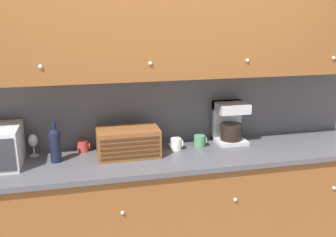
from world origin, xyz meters
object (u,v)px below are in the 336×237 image
(wine_bottle, at_px, (55,144))
(bread_box, at_px, (128,142))
(wine_glass, at_px, (33,141))
(coffee_maker, at_px, (230,122))
(mug, at_px, (83,146))
(mug_blue_second, at_px, (200,141))
(mug_patterned_third, at_px, (176,144))

(wine_bottle, distance_m, bread_box, 0.54)
(wine_glass, distance_m, coffee_maker, 1.62)
(mug, relative_size, mug_blue_second, 0.96)
(mug_blue_second, height_order, coffee_maker, coffee_maker)
(wine_glass, height_order, mug, wine_glass)
(mug_patterned_third, bearing_deg, bread_box, -173.73)
(mug_patterned_third, xyz_separation_m, coffee_maker, (0.50, 0.09, 0.13))
(bread_box, relative_size, mug_blue_second, 4.51)
(bread_box, bearing_deg, coffee_maker, 8.67)
(mug_patterned_third, bearing_deg, wine_glass, 173.99)
(wine_glass, distance_m, wine_bottle, 0.24)
(mug_blue_second, xyz_separation_m, coffee_maker, (0.29, 0.06, 0.13))
(mug_blue_second, distance_m, coffee_maker, 0.32)
(wine_glass, xyz_separation_m, mug_blue_second, (1.33, -0.09, -0.07))
(wine_glass, height_order, mug_patterned_third, wine_glass)
(mug_patterned_third, xyz_separation_m, mug_blue_second, (0.21, 0.03, -0.00))
(coffee_maker, bearing_deg, mug_patterned_third, -169.43)
(wine_bottle, distance_m, mug, 0.29)
(bread_box, bearing_deg, wine_bottle, -179.80)
(wine_glass, relative_size, mug, 1.75)
(mug, relative_size, bread_box, 0.21)
(bread_box, distance_m, mug_blue_second, 0.62)
(mug, relative_size, coffee_maker, 0.29)
(wine_glass, xyz_separation_m, wine_bottle, (0.17, -0.16, 0.02))
(wine_glass, bearing_deg, mug_patterned_third, -6.01)
(mug_blue_second, bearing_deg, coffee_maker, 12.20)
(wine_glass, relative_size, mug_blue_second, 1.67)
(mug, bearing_deg, mug_patterned_third, -10.23)
(wine_bottle, relative_size, bread_box, 0.66)
(wine_glass, bearing_deg, coffee_maker, -0.89)
(wine_glass, xyz_separation_m, bread_box, (0.72, -0.16, -0.01))
(mug, distance_m, mug_patterned_third, 0.75)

